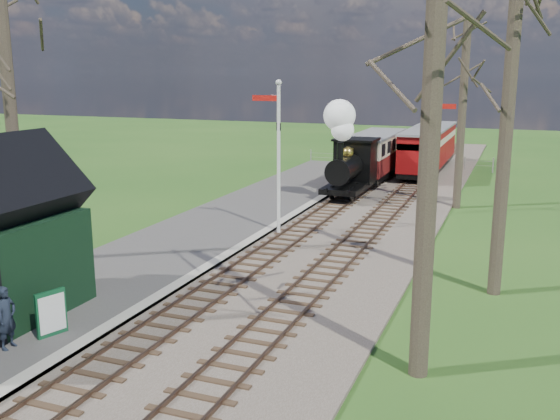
% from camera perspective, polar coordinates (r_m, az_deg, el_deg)
% --- Properties ---
extents(distant_hills, '(114.40, 48.00, 22.02)m').
position_cam_1_polar(distant_hills, '(75.07, 15.06, -5.52)').
color(distant_hills, '#385B23').
rests_on(distant_hills, ground).
extents(ballast_bed, '(8.00, 60.00, 0.10)m').
position_cam_1_polar(ballast_bed, '(30.37, 7.54, 0.14)').
color(ballast_bed, brown).
rests_on(ballast_bed, ground).
extents(track_near, '(1.60, 60.00, 0.15)m').
position_cam_1_polar(track_near, '(30.68, 5.18, 0.42)').
color(track_near, brown).
rests_on(track_near, ground).
extents(track_far, '(1.60, 60.00, 0.15)m').
position_cam_1_polar(track_far, '(30.09, 9.94, 0.04)').
color(track_far, brown).
rests_on(track_far, ground).
extents(platform, '(5.00, 44.00, 0.20)m').
position_cam_1_polar(platform, '(24.77, -7.87, -2.58)').
color(platform, '#474442').
rests_on(platform, ground).
extents(coping_strip, '(0.40, 44.00, 0.21)m').
position_cam_1_polar(coping_strip, '(23.77, -3.01, -3.12)').
color(coping_strip, '#B2AD9E').
rests_on(coping_strip, ground).
extents(semaphore_near, '(1.22, 0.24, 6.22)m').
position_cam_1_polar(semaphore_near, '(24.73, -0.28, 5.83)').
color(semaphore_near, silver).
rests_on(semaphore_near, ground).
extents(semaphore_far, '(1.22, 0.24, 5.72)m').
position_cam_1_polar(semaphore_far, '(29.28, 13.60, 5.99)').
color(semaphore_far, silver).
rests_on(semaphore_far, ground).
extents(bare_trees, '(15.51, 22.39, 12.00)m').
position_cam_1_polar(bare_trees, '(18.35, -0.93, 8.47)').
color(bare_trees, '#382D23').
rests_on(bare_trees, ground).
extents(fence_line, '(12.60, 0.08, 1.00)m').
position_cam_1_polar(fence_line, '(43.99, 10.67, 4.53)').
color(fence_line, slate).
rests_on(fence_line, ground).
extents(locomotive, '(2.01, 4.68, 5.02)m').
position_cam_1_polar(locomotive, '(32.38, 6.31, 4.97)').
color(locomotive, black).
rests_on(locomotive, ground).
extents(coach, '(2.34, 8.02, 2.46)m').
position_cam_1_polar(coach, '(38.30, 8.68, 5.14)').
color(coach, black).
rests_on(coach, ground).
extents(red_carriage_a, '(2.29, 5.67, 2.41)m').
position_cam_1_polar(red_carriage_a, '(39.30, 12.87, 5.11)').
color(red_carriage_a, black).
rests_on(red_carriage_a, ground).
extents(red_carriage_b, '(2.29, 5.67, 2.41)m').
position_cam_1_polar(red_carriage_b, '(44.71, 13.93, 5.92)').
color(red_carriage_b, black).
rests_on(red_carriage_b, ground).
extents(sign_board, '(0.34, 0.76, 1.14)m').
position_cam_1_polar(sign_board, '(16.33, -20.17, -8.85)').
color(sign_board, '#0F4725').
rests_on(sign_board, platform).
extents(person, '(0.39, 0.57, 1.51)m').
position_cam_1_polar(person, '(15.93, -23.72, -8.98)').
color(person, '#19202E').
rests_on(person, platform).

